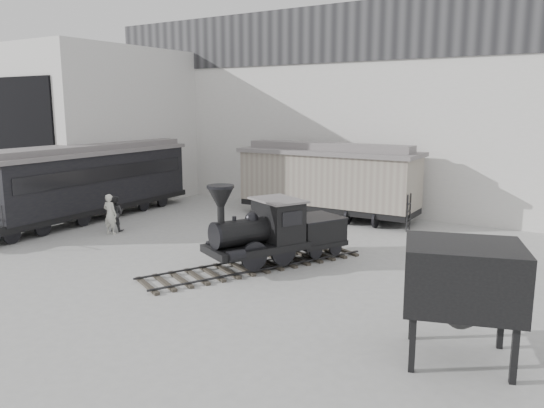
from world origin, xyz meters
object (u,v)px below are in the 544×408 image
Objects in this scene: visitor_a at (110,214)px; visitor_b at (115,213)px; passenger_coach at (89,181)px; locomotive at (271,235)px; coal_hopper at (462,285)px; boxcar at (328,179)px.

visitor_a reaches higher than visitor_b.
visitor_a is at bearing -30.12° from passenger_coach.
locomotive is 2.81× the size of coal_hopper.
visitor_a is at bearing -128.37° from boxcar.
coal_hopper is (16.50, -4.56, 0.95)m from visitor_b.
passenger_coach reaches higher than locomotive.
coal_hopper is at bearing -2.01° from locomotive.
passenger_coach is at bearing 145.85° from coal_hopper.
visitor_a is (3.47, -1.76, -1.03)m from passenger_coach.
boxcar is 12.20m from passenger_coach.
visitor_b is at bearing -131.23° from boxcar.
locomotive is 8.66m from visitor_a.
passenger_coach is (-12.13, 1.83, 0.84)m from locomotive.
coal_hopper reaches higher than visitor_a.
passenger_coach is 4.02m from visitor_a.
coal_hopper is (16.24, -4.05, 0.87)m from visitor_a.
coal_hopper is at bearing 146.99° from visitor_b.
passenger_coach is 20.54m from coal_hopper.
visitor_b is 0.55× the size of coal_hopper.
locomotive is 0.90× the size of boxcar.
boxcar is 10.89m from visitor_a.
boxcar reaches higher than visitor_a.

